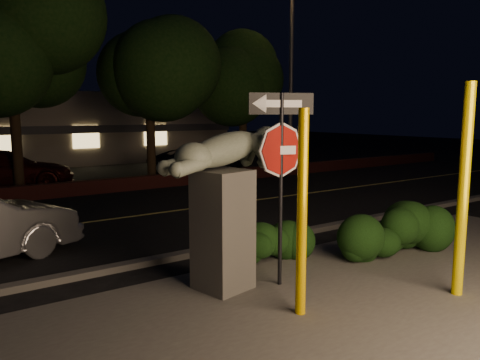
# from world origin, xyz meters

# --- Properties ---
(ground) EXTENTS (90.00, 90.00, 0.00)m
(ground) POSITION_xyz_m (0.00, 10.00, 0.00)
(ground) COLOR black
(ground) RESTS_ON ground
(patio) EXTENTS (14.00, 6.00, 0.02)m
(patio) POSITION_xyz_m (0.00, -1.00, 0.01)
(patio) COLOR #4C4944
(patio) RESTS_ON ground
(road) EXTENTS (80.00, 8.00, 0.01)m
(road) POSITION_xyz_m (0.00, 7.00, 0.01)
(road) COLOR black
(road) RESTS_ON ground
(lane_marking) EXTENTS (80.00, 0.12, 0.00)m
(lane_marking) POSITION_xyz_m (0.00, 7.00, 0.02)
(lane_marking) COLOR #D1BC53
(lane_marking) RESTS_ON road
(curb) EXTENTS (80.00, 0.25, 0.12)m
(curb) POSITION_xyz_m (0.00, 2.90, 0.06)
(curb) COLOR #4C4944
(curb) RESTS_ON ground
(brick_wall) EXTENTS (40.00, 0.35, 0.50)m
(brick_wall) POSITION_xyz_m (0.00, 11.30, 0.25)
(brick_wall) COLOR #4B1B18
(brick_wall) RESTS_ON ground
(parking_lot) EXTENTS (40.00, 12.00, 0.01)m
(parking_lot) POSITION_xyz_m (0.00, 17.00, 0.01)
(parking_lot) COLOR black
(parking_lot) RESTS_ON ground
(building) EXTENTS (22.00, 10.20, 4.00)m
(building) POSITION_xyz_m (0.00, 24.99, 2.00)
(building) COLOR #706659
(building) RESTS_ON ground
(tree_far_b) EXTENTS (5.20, 5.20, 8.41)m
(tree_far_b) POSITION_xyz_m (-2.50, 13.20, 6.05)
(tree_far_b) COLOR black
(tree_far_b) RESTS_ON ground
(tree_far_c) EXTENTS (4.80, 4.80, 7.84)m
(tree_far_c) POSITION_xyz_m (2.50, 12.80, 5.66)
(tree_far_c) COLOR black
(tree_far_c) RESTS_ON ground
(tree_far_d) EXTENTS (4.40, 4.40, 7.42)m
(tree_far_d) POSITION_xyz_m (7.50, 13.30, 5.42)
(tree_far_d) COLOR black
(tree_far_d) RESTS_ON ground
(yellow_pole_left) EXTENTS (0.15, 0.15, 2.92)m
(yellow_pole_left) POSITION_xyz_m (-1.18, -0.39, 1.46)
(yellow_pole_left) COLOR #FFC500
(yellow_pole_left) RESTS_ON ground
(yellow_pole_right) EXTENTS (0.17, 0.17, 3.32)m
(yellow_pole_right) POSITION_xyz_m (1.34, -1.27, 1.66)
(yellow_pole_right) COLOR #FCDD01
(yellow_pole_right) RESTS_ON ground
(signpost) EXTENTS (1.01, 0.41, 3.17)m
(signpost) POSITION_xyz_m (-0.68, 0.66, 2.25)
(signpost) COLOR black
(signpost) RESTS_ON ground
(sculpture) EXTENTS (2.46, 1.11, 2.63)m
(sculpture) POSITION_xyz_m (-1.50, 1.07, 1.62)
(sculpture) COLOR #4C4944
(sculpture) RESTS_ON ground
(hedge_center) EXTENTS (2.00, 1.43, 0.95)m
(hedge_center) POSITION_xyz_m (-0.06, 1.61, 0.47)
(hedge_center) COLOR black
(hedge_center) RESTS_ON ground
(hedge_right) EXTENTS (2.00, 1.33, 1.21)m
(hedge_right) POSITION_xyz_m (1.79, 0.82, 0.60)
(hedge_right) COLOR black
(hedge_right) RESTS_ON ground
(hedge_far_right) EXTENTS (1.92, 1.58, 1.15)m
(hedge_far_right) POSITION_xyz_m (3.26, 0.72, 0.57)
(hedge_far_right) COLOR black
(hedge_far_right) RESTS_ON ground
(streetlight) EXTENTS (1.34, 0.76, 9.50)m
(streetlight) POSITION_xyz_m (9.70, 12.52, 5.65)
(streetlight) COLOR #4D4D52
(streetlight) RESTS_ON ground
(parked_car_darkred) EXTENTS (5.47, 3.34, 1.48)m
(parked_car_darkred) POSITION_xyz_m (-2.88, 14.32, 0.74)
(parked_car_darkred) COLOR #3B0D0A
(parked_car_darkred) RESTS_ON ground
(parked_car_dark) EXTENTS (4.64, 2.39, 1.25)m
(parked_car_dark) POSITION_xyz_m (5.22, 13.70, 0.63)
(parked_car_dark) COLOR black
(parked_car_dark) RESTS_ON ground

